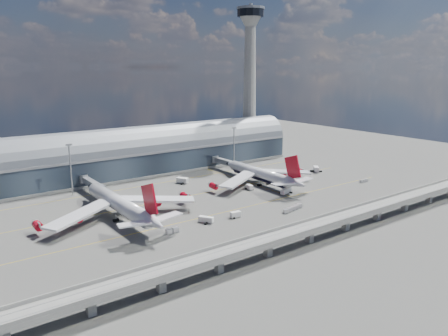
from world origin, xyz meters
TOP-DOWN VIEW (x-y plane):
  - ground at (0.00, 0.00)m, footprint 500.00×500.00m
  - taxi_lines at (0.00, 22.11)m, footprint 200.00×80.12m
  - terminal at (0.00, 77.99)m, footprint 200.00×30.00m
  - control_tower at (85.00, 83.00)m, footprint 19.00×19.00m
  - guideway at (-0.00, -55.00)m, footprint 220.00×8.50m
  - floodlight_mast_left at (-50.00, 55.00)m, footprint 3.00×0.70m
  - floodlight_mast_right at (50.00, 55.00)m, footprint 3.00×0.70m
  - airliner_left at (-44.65, 8.16)m, footprint 67.75×71.12m
  - airliner_right at (38.36, 15.49)m, footprint 62.20×65.00m
  - jet_bridge_left at (-41.17, 53.12)m, footprint 4.40×28.00m
  - jet_bridge_right at (41.92, 51.18)m, footprint 4.40×32.00m
  - service_truck_0 at (-18.77, -16.17)m, footprint 4.87×6.26m
  - service_truck_1 at (-5.47, -18.42)m, footprint 4.67×2.55m
  - service_truck_2 at (36.64, -5.07)m, footprint 7.85×4.14m
  - service_truck_3 at (83.60, 17.60)m, footprint 6.26×6.83m
  - service_truck_4 at (26.54, 11.23)m, footprint 2.92×4.72m
  - service_truck_5 at (5.19, 42.50)m, footprint 5.15×6.94m
  - cargo_train_0 at (-35.66, -18.24)m, footprint 5.54×1.92m
  - cargo_train_1 at (20.56, -25.92)m, footprint 13.28×4.25m
  - cargo_train_2 at (86.82, -14.14)m, footprint 6.52×1.58m

SIDE VIEW (x-z plane):
  - ground at x=0.00m, z-range 0.00..0.00m
  - taxi_lines at x=0.00m, z-range 0.00..0.01m
  - cargo_train_2 at x=86.82m, z-range 0.03..1.48m
  - cargo_train_1 at x=20.56m, z-range 0.04..1.79m
  - cargo_train_0 at x=-35.66m, z-range 0.04..1.91m
  - service_truck_4 at x=26.54m, z-range 0.01..2.55m
  - service_truck_0 at x=-18.77m, z-range 0.04..2.57m
  - service_truck_1 at x=-5.47m, z-range 0.01..2.63m
  - service_truck_2 at x=36.64m, z-range 0.06..2.79m
  - service_truck_5 at x=5.19m, z-range 0.04..3.18m
  - service_truck_3 at x=83.60m, z-range 0.04..3.29m
  - jet_bridge_left at x=-41.17m, z-range 1.55..8.80m
  - jet_bridge_right at x=41.92m, z-range 1.56..8.81m
  - guideway at x=0.00m, z-range 1.69..8.89m
  - airliner_right at x=38.36m, z-range -4.97..15.67m
  - airliner_left at x=-44.65m, z-range -4.66..17.08m
  - terminal at x=0.00m, z-range -2.66..25.34m
  - floodlight_mast_left at x=-50.00m, z-range 0.78..26.48m
  - floodlight_mast_right at x=50.00m, z-range 0.78..26.48m
  - control_tower at x=85.00m, z-range 0.14..103.14m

